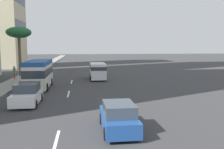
% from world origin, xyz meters
% --- Properties ---
extents(ground_plane, '(198.00, 198.00, 0.00)m').
position_xyz_m(ground_plane, '(31.50, 0.00, 0.00)').
color(ground_plane, '#38383A').
extents(sidewalk_right, '(162.00, 2.52, 0.15)m').
position_xyz_m(sidewalk_right, '(31.50, 7.22, 0.07)').
color(sidewalk_right, gray).
rests_on(sidewalk_right, ground_plane).
extents(lane_stripe_near, '(3.20, 0.16, 0.01)m').
position_xyz_m(lane_stripe_near, '(5.94, 0.00, 0.01)').
color(lane_stripe_near, silver).
rests_on(lane_stripe_near, ground_plane).
extents(lane_stripe_mid, '(3.20, 0.16, 0.01)m').
position_xyz_m(lane_stripe_mid, '(17.89, 0.00, 0.01)').
color(lane_stripe_mid, silver).
rests_on(lane_stripe_mid, ground_plane).
extents(lane_stripe_far, '(3.20, 0.16, 0.01)m').
position_xyz_m(lane_stripe_far, '(25.90, 0.00, 0.01)').
color(lane_stripe_far, silver).
rests_on(lane_stripe_far, ground_plane).
extents(car_lead, '(4.08, 1.85, 1.60)m').
position_xyz_m(car_lead, '(7.15, -3.29, 0.76)').
color(car_lead, '#1E478C').
rests_on(car_lead, ground_plane).
extents(van_second, '(4.68, 2.15, 2.28)m').
position_xyz_m(van_second, '(27.64, -3.56, 1.31)').
color(van_second, white).
rests_on(van_second, ground_plane).
extents(minibus_third, '(6.69, 2.37, 3.08)m').
position_xyz_m(minibus_third, '(21.56, 3.38, 1.69)').
color(minibus_third, silver).
rests_on(minibus_third, ground_plane).
extents(car_fourth, '(4.14, 1.95, 1.70)m').
position_xyz_m(car_fourth, '(14.09, 3.07, 0.80)').
color(car_fourth, white).
rests_on(car_fourth, ground_plane).
extents(pedestrian_by_tree, '(0.30, 0.36, 1.81)m').
position_xyz_m(pedestrian_by_tree, '(28.41, 7.79, 1.16)').
color(pedestrian_by_tree, red).
rests_on(pedestrian_by_tree, sidewalk_right).
extents(palm_tree, '(3.63, 3.63, 7.33)m').
position_xyz_m(palm_tree, '(31.87, 7.83, 6.51)').
color(palm_tree, brown).
rests_on(palm_tree, sidewalk_right).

